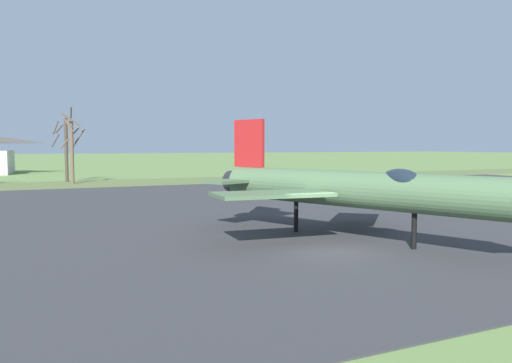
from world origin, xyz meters
The scene contains 6 objects.
ground_plane centered at (0.00, 0.00, 0.00)m, with size 600.00×600.00×0.00m, color #607F42.
asphalt_apron centered at (0.00, 14.15, 0.03)m, with size 108.35×47.17×0.05m, color #333335.
grass_verge_strip centered at (0.00, 43.74, 0.03)m, with size 168.35×12.00×0.06m, color #576738.
jet_fighter_rear_left centered at (2.49, 1.34, 2.46)m, with size 11.63×16.77×5.83m.
bare_tree_center centered at (-5.55, 48.34, 4.36)m, with size 2.46×2.52×9.10m.
bare_tree_right_of_center centered at (-5.14, 44.90, 4.17)m, with size 2.73×2.75×8.19m.
Camera 1 is at (-11.79, -17.83, 4.38)m, focal length 36.14 mm.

